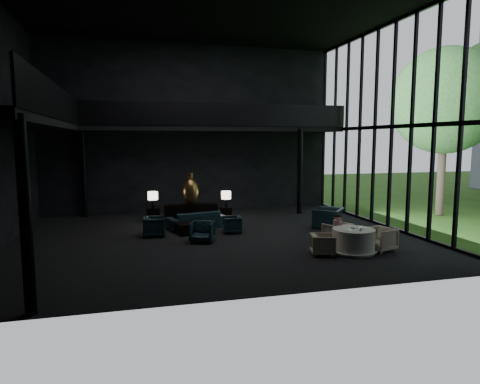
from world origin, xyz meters
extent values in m
cube|color=black|center=(0.00, 0.00, 0.00)|extent=(14.00, 12.00, 0.02)
cube|color=black|center=(0.00, 0.00, 8.00)|extent=(14.00, 12.00, 0.02)
cube|color=black|center=(0.00, 6.00, 4.00)|extent=(14.00, 0.04, 8.00)
cube|color=black|center=(0.00, -6.00, 4.00)|extent=(14.00, 0.04, 8.00)
cube|color=black|center=(-6.00, 0.00, 4.00)|extent=(2.00, 12.00, 0.25)
cube|color=black|center=(1.00, 5.00, 4.00)|extent=(12.00, 2.00, 0.25)
cube|color=black|center=(-5.00, 0.00, 4.60)|extent=(0.06, 12.00, 1.00)
cube|color=black|center=(1.00, 4.00, 4.60)|extent=(12.00, 0.06, 1.00)
cylinder|color=black|center=(-5.00, -5.70, 2.00)|extent=(0.24, 0.24, 4.00)
cylinder|color=black|center=(-5.00, 5.70, 2.00)|extent=(0.24, 0.24, 4.00)
cylinder|color=black|center=(4.80, 4.00, 2.00)|extent=(0.24, 0.24, 4.00)
cylinder|color=#382D23|center=(11.00, 2.00, 2.45)|extent=(0.36, 0.36, 4.90)
sphere|color=#2B5E21|center=(11.00, 2.00, 5.25)|extent=(4.80, 4.80, 4.80)
cube|color=black|center=(-0.47, 3.46, 0.37)|extent=(2.30, 0.52, 0.73)
ellipsoid|color=#B87F34|center=(-0.47, 3.49, 1.29)|extent=(0.72, 0.72, 1.12)
cylinder|color=#B87F34|center=(-0.47, 3.49, 1.96)|extent=(0.25, 0.25, 0.23)
cube|color=black|center=(-2.07, 3.73, 0.30)|extent=(0.55, 0.55, 0.61)
cylinder|color=black|center=(-2.07, 3.45, 0.79)|extent=(0.13, 0.13, 0.37)
cylinder|color=white|center=(-2.07, 3.45, 1.14)|extent=(0.42, 0.42, 0.34)
cube|color=black|center=(1.13, 3.65, 0.25)|extent=(0.46, 0.46, 0.50)
cylinder|color=black|center=(1.13, 3.59, 0.69)|extent=(0.13, 0.13, 0.38)
cylinder|color=white|center=(1.13, 3.59, 1.05)|extent=(0.43, 0.43, 0.34)
imported|color=black|center=(-0.48, 1.87, 0.49)|extent=(2.62, 1.33, 0.98)
imported|color=black|center=(-2.17, 0.80, 0.40)|extent=(0.79, 0.83, 0.80)
imported|color=#10333D|center=(0.70, 0.63, 0.31)|extent=(0.66, 0.69, 0.62)
imported|color=#15303D|center=(-0.63, -0.53, 0.40)|extent=(0.99, 0.97, 0.80)
imported|color=#122941|center=(4.64, 0.61, 0.58)|extent=(1.50, 1.56, 1.15)
cube|color=black|center=(-0.89, 0.97, 0.20)|extent=(1.10, 1.10, 0.41)
cylinder|color=white|center=(3.68, -3.08, 0.38)|extent=(1.30, 1.30, 0.75)
cone|color=white|center=(3.68, -3.08, 0.05)|extent=(1.48, 1.48, 0.10)
imported|color=tan|center=(3.71, -1.98, 0.42)|extent=(1.05, 1.02, 0.83)
imported|color=tan|center=(4.62, -3.07, 0.42)|extent=(0.96, 1.00, 0.84)
imported|color=tan|center=(2.65, -3.09, 0.32)|extent=(0.74, 0.76, 0.65)
cylinder|color=#D3A6BA|center=(3.60, -2.16, 0.66)|extent=(0.29, 0.29, 0.41)
sphere|color=#D8A884|center=(3.60, -2.16, 0.97)|extent=(0.21, 0.21, 0.21)
ellipsoid|color=black|center=(3.60, -2.16, 1.00)|extent=(0.22, 0.22, 0.14)
cylinder|color=white|center=(3.48, -3.24, 0.76)|extent=(0.26, 0.26, 0.01)
cylinder|color=white|center=(3.95, -2.94, 0.76)|extent=(0.29, 0.29, 0.02)
cylinder|color=white|center=(3.97, -3.17, 0.76)|extent=(0.15, 0.15, 0.01)
cylinder|color=white|center=(3.89, -3.17, 0.79)|extent=(0.09, 0.09, 0.05)
ellipsoid|color=white|center=(3.68, -3.04, 0.79)|extent=(0.15, 0.15, 0.07)
cylinder|color=#99999E|center=(3.72, -3.41, 0.78)|extent=(0.07, 0.07, 0.07)
camera|label=1|loc=(-3.00, -14.76, 3.51)|focal=32.00mm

